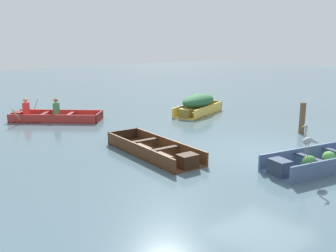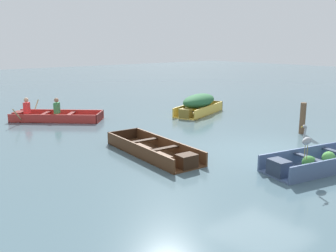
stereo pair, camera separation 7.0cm
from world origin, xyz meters
name	(u,v)px [view 1 (the left image)]	position (x,y,z in m)	size (l,w,h in m)	color
ground_plane	(266,153)	(0.00, 0.00, 0.00)	(80.00, 80.00, 0.00)	#47606B
dinghy_slate_blue_foreground	(320,162)	(-0.06, -1.63, 0.15)	(3.53, 1.78, 0.41)	#475B7F
skiff_dark_varnish_near_moored	(156,151)	(-2.52, 1.83, 0.13)	(1.32, 3.50, 0.37)	#4C2D19
skiff_yellow_mid_moored	(198,103)	(2.74, 5.50, 0.49)	(3.02, 1.94, 0.87)	#E5BC47
rowboat_red_with_crew	(51,116)	(-2.73, 8.30, 0.17)	(3.43, 3.37, 0.90)	#AD2D28
heron_on_dinghy	(307,140)	(-0.88, -1.69, 0.87)	(0.45, 0.14, 0.84)	olive
mooring_post	(302,118)	(2.91, 0.64, 0.53)	(0.19, 0.19, 1.06)	brown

